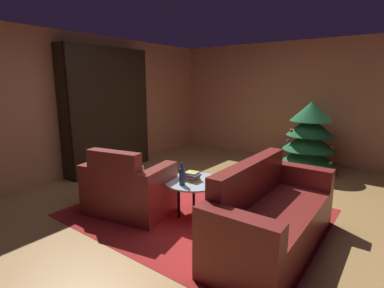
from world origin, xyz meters
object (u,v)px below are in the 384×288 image
(decorated_tree, at_px, (309,137))
(coffee_table, at_px, (193,184))
(book_stack_on_table, at_px, (192,176))
(armchair_red, at_px, (128,190))
(bookshelf_unit, at_px, (112,112))
(couch_red, at_px, (271,218))
(bottle_on_table, at_px, (182,176))

(decorated_tree, bearing_deg, coffee_table, -102.93)
(book_stack_on_table, bearing_deg, armchair_red, -146.21)
(bookshelf_unit, height_order, decorated_tree, bookshelf_unit)
(couch_red, relative_size, coffee_table, 2.51)
(bookshelf_unit, xyz_separation_m, coffee_table, (2.48, -0.76, -0.70))
(bottle_on_table, height_order, decorated_tree, decorated_tree)
(decorated_tree, bearing_deg, book_stack_on_table, -103.41)
(armchair_red, height_order, book_stack_on_table, armchair_red)
(armchair_red, relative_size, bottle_on_table, 4.23)
(armchair_red, relative_size, book_stack_on_table, 5.85)
(bookshelf_unit, height_order, armchair_red, bookshelf_unit)
(couch_red, distance_m, bottle_on_table, 1.12)
(couch_red, height_order, decorated_tree, decorated_tree)
(bookshelf_unit, bearing_deg, armchair_red, -34.45)
(bookshelf_unit, bearing_deg, book_stack_on_table, -17.13)
(bottle_on_table, relative_size, decorated_tree, 0.21)
(coffee_table, relative_size, bottle_on_table, 2.66)
(bookshelf_unit, height_order, coffee_table, bookshelf_unit)
(book_stack_on_table, height_order, decorated_tree, decorated_tree)
(bottle_on_table, distance_m, decorated_tree, 3.05)
(bookshelf_unit, height_order, couch_red, bookshelf_unit)
(armchair_red, bearing_deg, coffee_table, 32.72)
(decorated_tree, bearing_deg, bottle_on_table, -102.39)
(bookshelf_unit, xyz_separation_m, armchair_red, (1.77, -1.22, -0.80))
(coffee_table, bearing_deg, armchair_red, -147.28)
(book_stack_on_table, xyz_separation_m, decorated_tree, (0.66, 2.77, 0.16))
(armchair_red, distance_m, book_stack_on_table, 0.85)
(couch_red, relative_size, decorated_tree, 1.39)
(coffee_table, bearing_deg, bookshelf_unit, 162.95)
(decorated_tree, bearing_deg, couch_red, -81.44)
(bookshelf_unit, xyz_separation_m, book_stack_on_table, (2.46, -0.76, -0.60))
(book_stack_on_table, distance_m, decorated_tree, 2.86)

